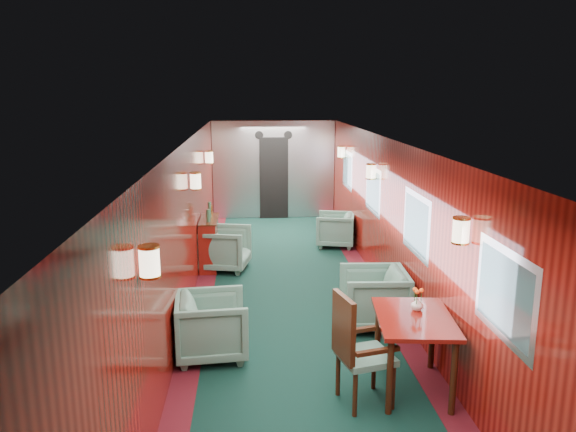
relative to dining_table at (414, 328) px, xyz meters
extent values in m
plane|color=black|center=(-1.08, 2.44, -0.69)|extent=(12.00, 12.00, 0.00)
cube|color=silver|center=(-1.08, 2.44, 1.66)|extent=(3.00, 12.00, 0.10)
cube|color=silver|center=(-1.08, 2.44, 1.67)|extent=(1.20, 12.00, 0.06)
cube|color=maroon|center=(-1.08, 8.44, 0.51)|extent=(3.00, 0.10, 2.40)
cube|color=maroon|center=(-2.58, 2.44, 0.51)|extent=(0.10, 12.00, 2.40)
cube|color=maroon|center=(0.42, 2.44, 0.51)|extent=(0.10, 12.00, 2.40)
cube|color=#480E16|center=(-2.43, 2.44, -0.69)|extent=(0.30, 12.00, 0.01)
cube|color=#480E16|center=(0.27, 2.44, -0.69)|extent=(0.30, 12.00, 0.01)
cube|color=#B5B7BC|center=(-1.08, 8.36, 0.51)|extent=(2.98, 0.12, 2.38)
cube|color=black|center=(-1.08, 8.28, 0.31)|extent=(0.70, 0.06, 2.00)
cylinder|color=black|center=(-1.43, 8.29, 1.36)|extent=(0.20, 0.04, 0.20)
cylinder|color=black|center=(-0.73, 8.29, 1.36)|extent=(0.20, 0.04, 0.20)
cube|color=silver|center=(0.41, -1.06, 0.76)|extent=(0.02, 1.10, 0.80)
cube|color=#456267|center=(0.41, -1.06, 0.76)|extent=(0.01, 0.96, 0.66)
cube|color=silver|center=(0.41, 1.44, 0.76)|extent=(0.02, 1.10, 0.80)
cube|color=#456267|center=(0.41, 1.44, 0.76)|extent=(0.01, 0.96, 0.66)
cube|color=silver|center=(0.41, 3.94, 0.76)|extent=(0.02, 1.10, 0.80)
cube|color=#456267|center=(0.41, 3.94, 0.76)|extent=(0.01, 0.96, 0.66)
cube|color=silver|center=(0.41, 6.44, 0.76)|extent=(0.02, 1.10, 0.80)
cube|color=#456267|center=(0.41, 6.44, 0.76)|extent=(0.01, 0.96, 0.66)
cylinder|color=#FFEEC6|center=(-2.48, -1.06, 1.11)|extent=(0.16, 0.16, 0.24)
cylinder|color=gold|center=(-2.48, -1.06, 0.99)|extent=(0.17, 0.17, 0.02)
cylinder|color=#FFEEC6|center=(0.32, -0.26, 1.11)|extent=(0.16, 0.16, 0.24)
cylinder|color=gold|center=(0.32, -0.26, 0.99)|extent=(0.17, 0.17, 0.02)
cylinder|color=#FFEEC6|center=(-2.48, 2.94, 1.11)|extent=(0.16, 0.16, 0.24)
cylinder|color=gold|center=(-2.48, 2.94, 0.99)|extent=(0.17, 0.17, 0.02)
cylinder|color=#FFEEC6|center=(0.32, 3.74, 1.11)|extent=(0.16, 0.16, 0.24)
cylinder|color=gold|center=(0.32, 3.74, 0.99)|extent=(0.17, 0.17, 0.02)
cylinder|color=#FFEEC6|center=(-2.48, 5.94, 1.11)|extent=(0.16, 0.16, 0.24)
cylinder|color=gold|center=(-2.48, 5.94, 0.99)|extent=(0.17, 0.17, 0.02)
cylinder|color=#FFEEC6|center=(0.32, 6.74, 1.11)|extent=(0.16, 0.16, 0.24)
cylinder|color=gold|center=(0.32, 6.74, 0.99)|extent=(0.17, 0.17, 0.02)
cube|color=maroon|center=(0.00, 0.00, 0.11)|extent=(0.88, 1.17, 0.04)
cylinder|color=#381A0C|center=(-0.35, -0.44, -0.30)|extent=(0.07, 0.07, 0.78)
cylinder|color=#381A0C|center=(0.26, -0.50, -0.30)|extent=(0.07, 0.07, 0.78)
cylinder|color=#381A0C|center=(-0.26, 0.50, -0.30)|extent=(0.07, 0.07, 0.78)
cylinder|color=#381A0C|center=(0.35, 0.44, -0.30)|extent=(0.07, 0.07, 0.78)
cube|color=#225047|center=(-0.55, -0.21, -0.19)|extent=(0.61, 0.61, 0.07)
cube|color=#381A0C|center=(-0.79, -0.27, 0.15)|extent=(0.17, 0.45, 0.65)
cube|color=#225047|center=(-0.76, -0.27, 0.09)|extent=(0.11, 0.34, 0.39)
cube|color=#381A0C|center=(-0.48, -0.45, -0.02)|extent=(0.45, 0.17, 0.04)
cube|color=#381A0C|center=(-0.61, 0.03, -0.02)|extent=(0.45, 0.17, 0.04)
cylinder|color=#381A0C|center=(-0.70, -0.46, -0.46)|extent=(0.05, 0.05, 0.47)
cylinder|color=#381A0C|center=(-0.30, -0.36, -0.46)|extent=(0.05, 0.05, 0.47)
cylinder|color=#381A0C|center=(-0.80, -0.06, -0.46)|extent=(0.05, 0.05, 0.47)
cylinder|color=#381A0C|center=(-0.40, 0.04, -0.46)|extent=(0.05, 0.05, 0.47)
cube|color=maroon|center=(-2.42, 4.41, -0.25)|extent=(0.29, 0.98, 0.88)
cube|color=#381A0C|center=(-2.41, 4.41, 0.19)|extent=(0.31, 1.00, 0.02)
cylinder|color=#285136|center=(-2.40, 4.16, 0.31)|extent=(0.07, 0.07, 0.22)
cylinder|color=#285136|center=(-2.40, 4.51, 0.34)|extent=(0.06, 0.06, 0.28)
cylinder|color=gold|center=(-2.40, 4.70, 0.29)|extent=(0.08, 0.08, 0.18)
imported|color=silver|center=(0.07, 0.17, 0.20)|extent=(0.13, 0.13, 0.13)
imported|color=#225047|center=(-2.15, 0.92, -0.31)|extent=(0.91, 0.89, 0.76)
imported|color=#225047|center=(-2.13, 4.26, -0.31)|extent=(0.99, 0.97, 0.76)
imported|color=#225047|center=(-0.05, 1.65, -0.30)|extent=(0.91, 0.88, 0.79)
imported|color=#225047|center=(0.05, 5.63, -0.35)|extent=(0.89, 0.87, 0.68)
camera|label=1|loc=(-1.69, -5.32, 2.42)|focal=35.00mm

